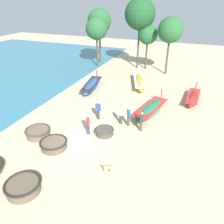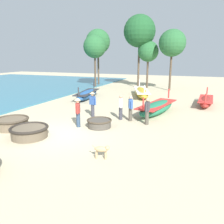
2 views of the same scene
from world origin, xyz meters
The scene contains 19 objects.
ground_plane centered at (0.00, 0.00, 0.00)m, with size 80.00×80.00×0.00m, color #C6B793.
coracle_far_left centered at (-2.89, -0.20, 0.32)m, with size 1.80×1.80×0.60m.
coracle_upturned centered at (1.50, 1.73, 0.25)m, with size 1.41×1.41×0.47m.
coracle_tilted centered at (-1.02, -0.97, 0.31)m, with size 1.84×1.84×0.56m.
long_boat_blue_hull centered at (-3.28, 9.42, 0.40)m, with size 2.05×5.31×1.38m.
long_boat_ochre_hull centered at (7.19, 10.12, 0.36)m, with size 1.27×4.38×1.26m.
long_boat_green_hull centered at (3.95, 6.07, 0.42)m, with size 2.28×5.08×1.47m.
long_boat_white_hull centered at (1.27, 12.46, 0.41)m, with size 2.99×5.82×1.44m.
fisherman_crouching centered at (0.37, 1.36, 0.96)m, with size 0.36×0.50×1.67m.
fisherman_by_coracle centered at (3.86, 3.20, 0.84)m, with size 0.26×0.53×1.57m.
fisherman_with_hat centered at (0.14, 3.67, 0.96)m, with size 0.52×0.36×1.67m.
fisherman_hauling centered at (2.10, 3.65, 0.84)m, with size 0.33×0.50×1.57m.
fisherman_standing_right centered at (2.75, 3.58, 0.84)m, with size 0.35×0.48×1.57m.
dog centered at (3.22, -1.80, 0.37)m, with size 0.68×0.30×0.55m.
tree_right_mid centered at (-0.76, 18.86, 6.95)m, with size 3.92×3.92×8.93m.
tree_leftmost centered at (0.39, 18.98, 4.53)m, with size 2.57×2.57×5.85m.
tree_center centered at (-6.17, 17.31, 5.14)m, with size 2.91×2.91×6.63m.
tree_rightmost centered at (-6.72, 19.53, 5.90)m, with size 3.33×3.33×7.59m.
tree_tall_back centered at (3.40, 17.64, 5.38)m, with size 3.04×3.04×6.93m.
Camera 2 is at (6.40, -8.91, 3.81)m, focal length 35.00 mm.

